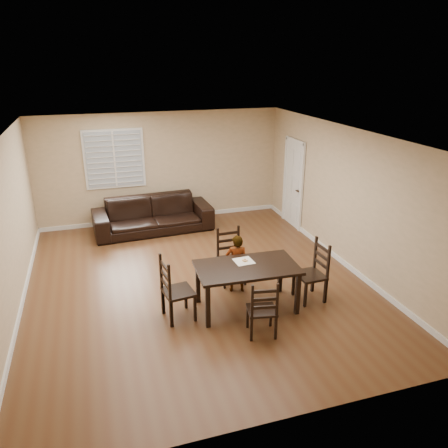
{
  "coord_description": "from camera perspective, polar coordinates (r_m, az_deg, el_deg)",
  "views": [
    {
      "loc": [
        -1.64,
        -7.0,
        3.89
      ],
      "look_at": [
        0.6,
        0.21,
        1.0
      ],
      "focal_mm": 35.0,
      "sensor_mm": 36.0,
      "label": 1
    }
  ],
  "objects": [
    {
      "name": "child",
      "position": [
        7.64,
        1.66,
        -5.18
      ],
      "size": [
        0.43,
        0.34,
        1.06
      ],
      "primitive_type": "imported",
      "rotation": [
        0.0,
        0.0,
        2.91
      ],
      "color": "gray",
      "rests_on": "ground"
    },
    {
      "name": "room",
      "position": [
        7.66,
        -3.99,
        5.1
      ],
      "size": [
        6.04,
        7.04,
        2.72
      ],
      "color": "#CFB28C",
      "rests_on": "ground"
    },
    {
      "name": "chair_right",
      "position": [
        7.61,
        12.02,
        -6.24
      ],
      "size": [
        0.46,
        0.49,
        1.05
      ],
      "rotation": [
        0.0,
        0.0,
        -1.52
      ],
      "color": "black",
      "rests_on": "ground"
    },
    {
      "name": "chair_near",
      "position": [
        8.06,
        0.7,
        -4.25
      ],
      "size": [
        0.47,
        0.44,
        1.02
      ],
      "rotation": [
        0.0,
        0.0,
        0.03
      ],
      "color": "black",
      "rests_on": "ground"
    },
    {
      "name": "napkin",
      "position": [
        7.18,
        2.59,
        -4.86
      ],
      "size": [
        0.32,
        0.32,
        0.0
      ],
      "primitive_type": "cube",
      "rotation": [
        0.0,
        0.0,
        0.06
      ],
      "color": "beige",
      "rests_on": "dining_table"
    },
    {
      "name": "ground",
      "position": [
        8.18,
        -3.63,
        -7.52
      ],
      "size": [
        7.0,
        7.0,
        0.0
      ],
      "primitive_type": "plane",
      "color": "brown",
      "rests_on": "ground"
    },
    {
      "name": "chair_far",
      "position": [
        6.49,
        5.16,
        -11.51
      ],
      "size": [
        0.48,
        0.46,
        0.92
      ],
      "rotation": [
        0.0,
        0.0,
        2.96
      ],
      "color": "black",
      "rests_on": "ground"
    },
    {
      "name": "dining_table",
      "position": [
        7.07,
        3.02,
        -6.15
      ],
      "size": [
        1.67,
        0.99,
        0.76
      ],
      "rotation": [
        0.0,
        0.0,
        -0.05
      ],
      "color": "black",
      "rests_on": "ground"
    },
    {
      "name": "donut",
      "position": [
        7.18,
        2.75,
        -4.71
      ],
      "size": [
        0.09,
        0.09,
        0.03
      ],
      "color": "gold",
      "rests_on": "napkin"
    },
    {
      "name": "chair_left",
      "position": [
        6.9,
        -7.01,
        -8.81
      ],
      "size": [
        0.51,
        0.54,
        1.07
      ],
      "rotation": [
        0.0,
        0.0,
        1.71
      ],
      "color": "black",
      "rests_on": "ground"
    },
    {
      "name": "sofa",
      "position": [
        10.48,
        -9.27,
        1.21
      ],
      "size": [
        2.8,
        1.22,
        0.8
      ],
      "primitive_type": "imported",
      "rotation": [
        0.0,
        0.0,
        0.05
      ],
      "color": "black",
      "rests_on": "ground"
    }
  ]
}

